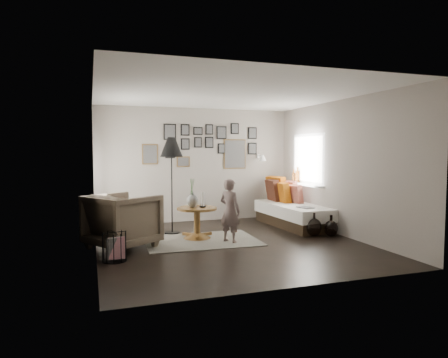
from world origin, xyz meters
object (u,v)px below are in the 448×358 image
object	(u,v)px
armchair	(123,221)
child	(230,211)
daybed	(292,211)
demijohn_small	(331,228)
magazine_basket	(115,247)
demijohn_large	(314,227)
vase	(192,199)
floor_lamp	(171,151)
pedestal_table	(197,224)

from	to	relation	value
armchair	child	distance (m)	1.84
daybed	demijohn_small	bearing A→B (deg)	-85.86
magazine_basket	demijohn_large	size ratio (longest dim) A/B	0.95
magazine_basket	child	size ratio (longest dim) A/B	0.38
vase	child	xyz separation A→B (m)	(0.55, -0.50, -0.18)
vase	child	size ratio (longest dim) A/B	0.47
magazine_basket	child	xyz separation A→B (m)	(2.01, 0.60, 0.36)
daybed	magazine_basket	xyz separation A→B (m)	(-3.84, -1.71, -0.11)
floor_lamp	armchair	bearing A→B (deg)	-138.48
vase	daybed	bearing A→B (deg)	14.26
demijohn_small	floor_lamp	bearing A→B (deg)	156.44
daybed	demijohn_large	world-z (taller)	daybed
pedestal_table	vase	xyz separation A→B (m)	(-0.08, 0.02, 0.48)
daybed	armchair	distance (m)	3.78
pedestal_table	demijohn_small	size ratio (longest dim) A/B	1.81
pedestal_table	demijohn_small	bearing A→B (deg)	-14.37
pedestal_table	demijohn_large	world-z (taller)	pedestal_table
floor_lamp	child	bearing A→B (deg)	-52.66
magazine_basket	child	world-z (taller)	child
floor_lamp	demijohn_small	bearing A→B (deg)	-23.56
armchair	demijohn_large	size ratio (longest dim) A/B	2.23
armchair	demijohn_small	xyz separation A→B (m)	(3.82, -0.33, -0.30)
vase	floor_lamp	xyz separation A→B (m)	(-0.27, 0.57, 0.88)
armchair	floor_lamp	world-z (taller)	floor_lamp
vase	floor_lamp	world-z (taller)	floor_lamp
armchair	child	size ratio (longest dim) A/B	0.89
daybed	floor_lamp	bearing A→B (deg)	177.75
armchair	magazine_basket	bearing A→B (deg)	133.22
armchair	floor_lamp	size ratio (longest dim) A/B	0.53
daybed	armchair	xyz separation A→B (m)	(-3.66, -0.92, 0.13)
demijohn_large	child	world-z (taller)	child
pedestal_table	armchair	size ratio (longest dim) A/B	0.74
vase	armchair	bearing A→B (deg)	-166.01
daybed	floor_lamp	xyz separation A→B (m)	(-2.65, -0.03, 1.30)
vase	magazine_basket	size ratio (longest dim) A/B	1.24
magazine_basket	demijohn_small	distance (m)	4.02
magazine_basket	demijohn_small	size ratio (longest dim) A/B	1.04
demijohn_small	vase	bearing A→B (deg)	165.65
daybed	floor_lamp	world-z (taller)	floor_lamp
vase	magazine_basket	distance (m)	1.90
demijohn_large	demijohn_small	bearing A→B (deg)	-21.77
pedestal_table	magazine_basket	world-z (taller)	pedestal_table
vase	armchair	size ratio (longest dim) A/B	0.53
armchair	magazine_basket	distance (m)	0.84
vase	demijohn_large	world-z (taller)	vase
floor_lamp	demijohn_small	world-z (taller)	floor_lamp
demijohn_small	demijohn_large	bearing A→B (deg)	158.23
armchair	child	world-z (taller)	child
vase	daybed	xyz separation A→B (m)	(2.38, 0.61, -0.42)
pedestal_table	daybed	distance (m)	2.39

